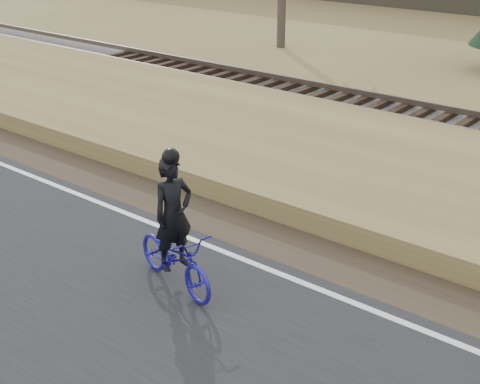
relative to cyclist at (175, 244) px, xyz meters
The scene contains 1 object.
cyclist is the anchor object (origin of this frame).
Camera 1 is at (1.28, -7.40, 5.53)m, focal length 50.00 mm.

